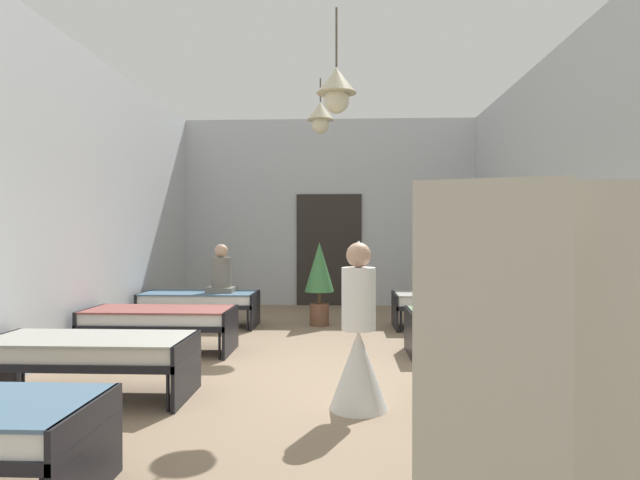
% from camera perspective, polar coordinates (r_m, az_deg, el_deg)
% --- Properties ---
extents(ground_plane, '(6.86, 11.75, 0.10)m').
position_cam_1_polar(ground_plane, '(6.01, -0.51, -14.73)').
color(ground_plane, '#8C755B').
extents(room_shell, '(6.66, 11.35, 4.03)m').
position_cam_1_polar(room_shell, '(7.14, 0.07, 4.48)').
color(room_shell, silver).
rests_on(room_shell, ground).
extents(bed_left_row_1, '(1.90, 0.84, 0.57)m').
position_cam_1_polar(bed_left_row_1, '(5.51, -23.70, -10.99)').
color(bed_left_row_1, black).
rests_on(bed_left_row_1, ground).
extents(bed_right_row_1, '(1.90, 0.84, 0.57)m').
position_cam_1_polar(bed_right_row_1, '(5.27, 22.62, -11.52)').
color(bed_right_row_1, black).
rests_on(bed_right_row_1, ground).
extents(bed_left_row_2, '(1.90, 0.84, 0.57)m').
position_cam_1_polar(bed_left_row_2, '(7.23, -16.96, -8.16)').
color(bed_left_row_2, black).
rests_on(bed_left_row_2, ground).
extents(bed_right_row_2, '(1.90, 0.84, 0.57)m').
position_cam_1_polar(bed_right_row_2, '(7.05, 17.26, -8.39)').
color(bed_right_row_2, black).
rests_on(bed_right_row_2, ground).
extents(bed_left_row_3, '(1.90, 0.84, 0.57)m').
position_cam_1_polar(bed_left_row_3, '(9.03, -12.91, -6.39)').
color(bed_left_row_3, black).
rests_on(bed_left_row_3, ground).
extents(bed_right_row_3, '(1.90, 0.84, 0.57)m').
position_cam_1_polar(bed_right_row_3, '(8.89, 14.13, -6.50)').
color(bed_right_row_3, black).
rests_on(bed_right_row_3, ground).
extents(nurse_near_aisle, '(0.52, 0.52, 1.49)m').
position_cam_1_polar(nurse_near_aisle, '(4.75, 4.20, -11.71)').
color(nurse_near_aisle, white).
rests_on(nurse_near_aisle, ground).
extents(patient_seated_primary, '(0.44, 0.44, 0.80)m').
position_cam_1_polar(patient_seated_primary, '(8.96, -10.65, -3.67)').
color(patient_seated_primary, slate).
rests_on(patient_seated_primary, bed_left_row_3).
extents(patient_seated_secondary, '(0.44, 0.44, 0.80)m').
position_cam_1_polar(patient_seated_secondary, '(3.34, 28.26, -11.13)').
color(patient_seated_secondary, slate).
rests_on(patient_seated_secondary, bed_right_row_0).
extents(potted_plant, '(0.50, 0.50, 1.41)m').
position_cam_1_polar(potted_plant, '(8.87, -0.07, -3.77)').
color(potted_plant, brown).
rests_on(potted_plant, ground).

